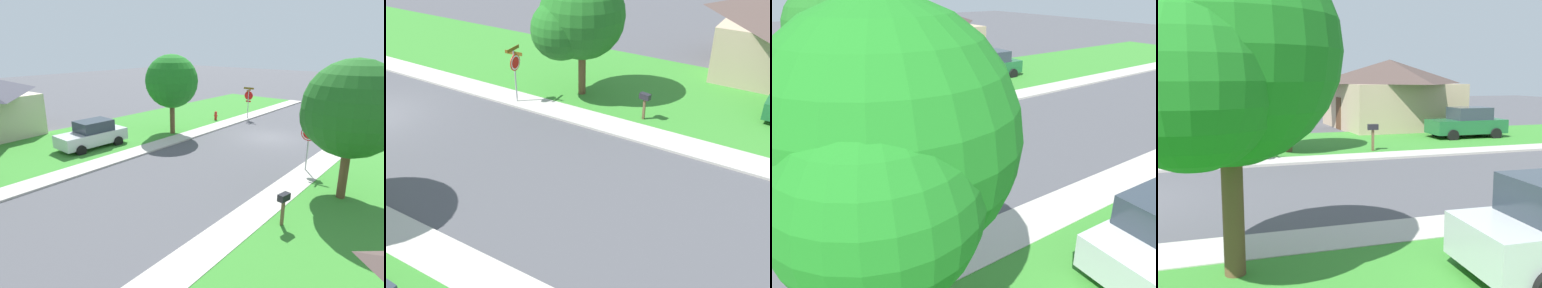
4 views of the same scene
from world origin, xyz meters
TOP-DOWN VIEW (x-y plane):
  - sidewalk_west at (-4.70, 12.00)m, footprint 1.40×56.00m
  - lawn_west at (-9.40, 12.00)m, footprint 8.00×56.00m
  - stop_sign_far_corner at (-4.48, 4.74)m, footprint 0.92×0.92m
  - tree_across_left at (-6.65, 6.77)m, footprint 4.26×3.97m
  - mailbox at (-5.91, 10.65)m, footprint 0.32×0.51m

SIDE VIEW (x-z plane):
  - lawn_west at x=-9.40m, z-range 0.00..0.08m
  - sidewalk_west at x=-4.70m, z-range 0.00..0.10m
  - mailbox at x=-5.91m, z-range 0.35..1.66m
  - stop_sign_far_corner at x=-4.48m, z-range 0.50..3.27m
  - tree_across_left at x=-6.65m, z-range 0.83..6.73m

